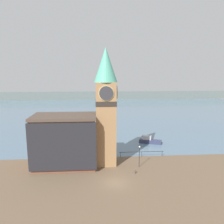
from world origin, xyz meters
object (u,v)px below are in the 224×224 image
(pier_building, at_px, (65,141))
(boat_near, at_px, (149,140))
(clock_tower, at_px, (106,104))
(mooring_bollard_near, at_px, (135,171))
(lamp_post, at_px, (139,152))

(pier_building, xyz_separation_m, boat_near, (18.87, 12.02, -4.19))
(clock_tower, bearing_deg, boat_near, 45.75)
(boat_near, xyz_separation_m, mooring_bollard_near, (-6.45, -16.18, -0.28))
(boat_near, bearing_deg, mooring_bollard_near, -90.41)
(pier_building, height_order, lamp_post, pier_building)
(lamp_post, bearing_deg, mooring_bollard_near, -115.44)
(clock_tower, bearing_deg, lamp_post, -18.42)
(clock_tower, distance_m, boat_near, 19.43)
(clock_tower, distance_m, lamp_post, 10.80)
(boat_near, relative_size, mooring_bollard_near, 7.51)
(clock_tower, height_order, pier_building, clock_tower)
(clock_tower, bearing_deg, pier_building, -176.38)
(boat_near, height_order, mooring_bollard_near, boat_near)
(pier_building, distance_m, lamp_post, 13.91)
(clock_tower, xyz_separation_m, mooring_bollard_near, (4.79, -4.64, -11.15))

